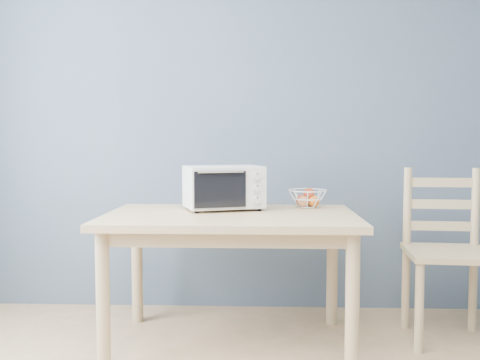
{
  "coord_description": "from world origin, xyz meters",
  "views": [
    {
      "loc": [
        0.16,
        -1.42,
        1.15
      ],
      "look_at": [
        0.04,
        1.67,
        0.93
      ],
      "focal_mm": 40.0,
      "sensor_mm": 36.0,
      "label": 1
    }
  ],
  "objects_px": {
    "toaster_oven": "(221,187)",
    "fruit_basket": "(307,198)",
    "dining_table": "(231,231)",
    "dining_chair": "(447,256)"
  },
  "relations": [
    {
      "from": "toaster_oven",
      "to": "fruit_basket",
      "type": "xyz_separation_m",
      "value": [
        0.52,
        0.13,
        -0.08
      ]
    },
    {
      "from": "dining_table",
      "to": "toaster_oven",
      "type": "xyz_separation_m",
      "value": [
        -0.07,
        0.17,
        0.24
      ]
    },
    {
      "from": "dining_table",
      "to": "fruit_basket",
      "type": "relative_size",
      "value": 5.54
    },
    {
      "from": "toaster_oven",
      "to": "fruit_basket",
      "type": "distance_m",
      "value": 0.54
    },
    {
      "from": "fruit_basket",
      "to": "dining_chair",
      "type": "bearing_deg",
      "value": -10.44
    },
    {
      "from": "dining_table",
      "to": "dining_chair",
      "type": "bearing_deg",
      "value": 6.65
    },
    {
      "from": "dining_table",
      "to": "toaster_oven",
      "type": "height_order",
      "value": "toaster_oven"
    },
    {
      "from": "toaster_oven",
      "to": "fruit_basket",
      "type": "relative_size",
      "value": 2.03
    },
    {
      "from": "dining_table",
      "to": "fruit_basket",
      "type": "bearing_deg",
      "value": 32.94
    },
    {
      "from": "fruit_basket",
      "to": "dining_chair",
      "type": "height_order",
      "value": "dining_chair"
    }
  ]
}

